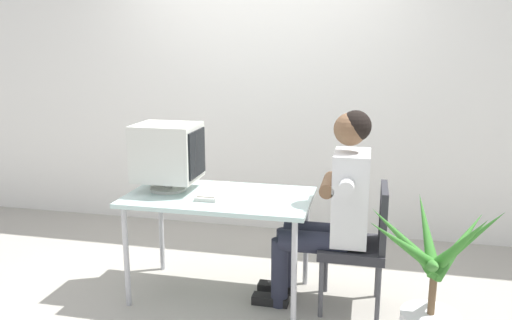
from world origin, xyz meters
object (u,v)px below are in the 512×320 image
object	(u,v)px
desk	(219,204)
crt_monitor	(168,153)
person_seated	(333,204)
office_chair	(362,240)
potted_plant	(432,291)
keyboard	(214,191)

from	to	relation	value
desk	crt_monitor	distance (m)	0.49
desk	person_seated	size ratio (longest dim) A/B	0.94
desk	office_chair	size ratio (longest dim) A/B	1.47
crt_monitor	person_seated	bearing A→B (deg)	-1.14
person_seated	potted_plant	size ratio (longest dim) A/B	1.43
crt_monitor	keyboard	size ratio (longest dim) A/B	1.06
desk	keyboard	xyz separation A→B (m)	(-0.05, 0.04, 0.08)
desk	person_seated	xyz separation A→B (m)	(0.75, 0.02, 0.04)
keyboard	person_seated	xyz separation A→B (m)	(0.79, -0.02, -0.03)
person_seated	potted_plant	world-z (taller)	person_seated
keyboard	desk	bearing A→B (deg)	-38.80
office_chair	person_seated	size ratio (longest dim) A/B	0.64
potted_plant	desk	bearing A→B (deg)	163.80
crt_monitor	office_chair	distance (m)	1.40
crt_monitor	person_seated	size ratio (longest dim) A/B	0.35
crt_monitor	keyboard	bearing A→B (deg)	-1.19
potted_plant	crt_monitor	bearing A→B (deg)	165.76
desk	keyboard	distance (m)	0.10
desk	keyboard	bearing A→B (deg)	141.20
crt_monitor	potted_plant	bearing A→B (deg)	-14.24
keyboard	office_chair	size ratio (longest dim) A/B	0.52
person_seated	crt_monitor	bearing A→B (deg)	178.86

